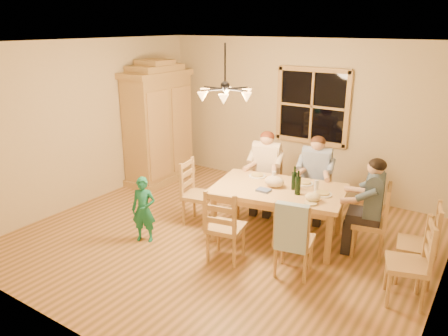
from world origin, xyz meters
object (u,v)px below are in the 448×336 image
Objects in this scene: chair_near_right at (294,251)px; wine_bottle_b at (298,183)px; armoire at (159,127)px; chair_end_left at (199,205)px; chair_far_left at (265,193)px; adult_plaid_man at (316,168)px; chandelier at (225,93)px; dining_table at (278,195)px; wine_bottle_a at (294,178)px; chair_near_left at (226,238)px; chair_end_right at (368,233)px; chair_spare_back at (414,257)px; chair_spare_front at (405,277)px; child at (144,210)px; adult_woman at (266,162)px; adult_slate_man at (373,195)px; chair_far_right at (314,200)px.

wine_bottle_b reaches higher than chair_near_right.
armoire is 2.32× the size of chair_end_left.
adult_plaid_man is (0.78, 0.15, 0.54)m from chair_far_left.
chandelier reaches higher than chair_far_left.
dining_table is 0.34m from wine_bottle_a.
wine_bottle_b reaches higher than chair_end_left.
chair_near_left is (-0.28, -0.91, -0.36)m from dining_table.
chair_end_right is (0.62, 0.98, 0.00)m from chair_near_right.
chair_end_left is at bearing -168.06° from wine_bottle_a.
dining_table is 1.02m from chair_far_left.
chair_end_left is 1.00× the size of chair_spare_back.
chair_spare_front is at bearing 127.43° from adult_plaid_man.
chair_far_left reaches higher than dining_table.
chair_near_left is 1.00× the size of chair_spare_back.
wine_bottle_a is 0.35× the size of child.
chair_near_right is 1.00× the size of chair_end_left.
wine_bottle_b is at bearing -16.92° from armoire.
adult_woman is at bearing 117.90° from chair_near_right.
armoire is 4.06m from chair_near_right.
armoire reaches higher than chair_near_left.
chair_far_left is 1.13× the size of adult_slate_man.
adult_woman is at bearing 60.78° from chair_spare_back.
wine_bottle_b is (0.59, 0.83, 0.62)m from chair_near_left.
chair_far_right is 1.00× the size of chair_spare_front.
child is (-1.83, -1.03, -0.46)m from wine_bottle_b.
adult_slate_man is at bearing 52.75° from chair_spare_back.
wine_bottle_a reaches higher than chair_end_right.
child is at bearing 105.27° from chair_end_right.
chandelier is at bearing 78.86° from adult_woman.
chair_near_left and chair_spare_back have the same top height.
chair_far_right is at bearing 49.10° from chair_spare_back.
wine_bottle_a is (0.80, 0.51, -1.15)m from chandelier.
chandelier is 2.33× the size of wine_bottle_b.
armoire is 2.44m from adult_woman.
adult_slate_man is (0.62, 0.98, 0.54)m from chair_near_right.
wine_bottle_b reaches higher than dining_table.
child is (-1.52, -1.11, -0.19)m from dining_table.
chair_spare_front is (3.06, -0.36, 0.00)m from chair_end_left.
chair_far_right is at bearing -100.86° from adult_plaid_man.
armoire is (-2.42, 1.38, -1.02)m from chandelier.
chair_far_left and chair_spare_front have the same top height.
chair_spare_front is at bearing 140.49° from chair_far_left.
wine_bottle_a is at bearing 32.34° from chandelier.
chair_far_right is 1.34m from adult_slate_man.
chair_near_right is (0.88, 0.17, 0.00)m from chair_near_left.
adult_woman reaches higher than chair_spare_back.
adult_slate_man is at bearing 46.74° from chair_near_right.
adult_woman is (0.01, 1.18, -1.24)m from chandelier.
chair_far_left is 1.22m from wine_bottle_a.
armoire is 3.34m from wine_bottle_a.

